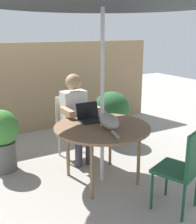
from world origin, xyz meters
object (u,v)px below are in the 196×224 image
Objects in this scene: chair_empty at (185,164)px; cat at (108,121)px; potted_plant_near_fence at (112,113)px; chair_occupied at (72,122)px; potted_plant_by_chair at (3,137)px; person_seated at (76,113)px; patio_table at (102,130)px; laptop at (89,115)px.

chair_empty reaches higher than cat.
potted_plant_near_fence is at bearing 77.82° from chair_empty.
cat is (0.03, -0.95, 0.26)m from chair_occupied.
potted_plant_by_chair is at bearing 126.48° from chair_empty.
potted_plant_by_chair is at bearing 170.44° from person_seated.
patio_table is 1.29× the size of chair_empty.
person_seated reaches higher than patio_table.
laptop is at bearing -137.00° from potted_plant_near_fence.
patio_table is 1.04m from chair_empty.
cat reaches higher than patio_table.
laptop is 1.17m from potted_plant_by_chair.
chair_occupied is 0.63m from laptop.
person_seated is at bearing -156.33° from potted_plant_near_fence.
person_seated is at bearing -90.00° from chair_occupied.
cat is at bearing -87.92° from chair_occupied.
laptop is 0.36× the size of potted_plant_by_chair.
person_seated is at bearing 102.76° from chair_empty.
laptop reaches higher than potted_plant_by_chair.
cat is 1.43m from potted_plant_near_fence.
cat is at bearing -67.32° from patio_table.
person_seated is 1.02m from potted_plant_by_chair.
person_seated is at bearing -9.56° from potted_plant_by_chair.
person_seated reaches higher than laptop.
chair_empty is at bearing -77.24° from person_seated.
chair_empty is 2.08m from potted_plant_near_fence.
chair_occupied reaches higher than cat.
potted_plant_near_fence is (0.84, 0.78, -0.28)m from laptop.
patio_table is 1.80× the size of cat.
chair_occupied reaches higher than patio_table.
potted_plant_by_chair is (-0.98, 0.01, -0.06)m from chair_occupied.
potted_plant_near_fence is (0.82, 0.20, -0.03)m from chair_occupied.
person_seated is (-0.38, 1.68, 0.17)m from chair_empty.
chair_empty is (0.38, -1.83, 0.00)m from chair_occupied.
potted_plant_near_fence is (0.44, 2.04, -0.03)m from chair_empty.
cat reaches higher than potted_plant_near_fence.
chair_occupied is 2.96× the size of laptop.
chair_empty reaches higher than potted_plant_near_fence.
person_seated reaches higher than chair_empty.
laptop is 0.36× the size of potted_plant_near_fence.
potted_plant_by_chair is at bearing 148.67° from laptop.
laptop reaches higher than patio_table.
chair_occupied is 0.23m from person_seated.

